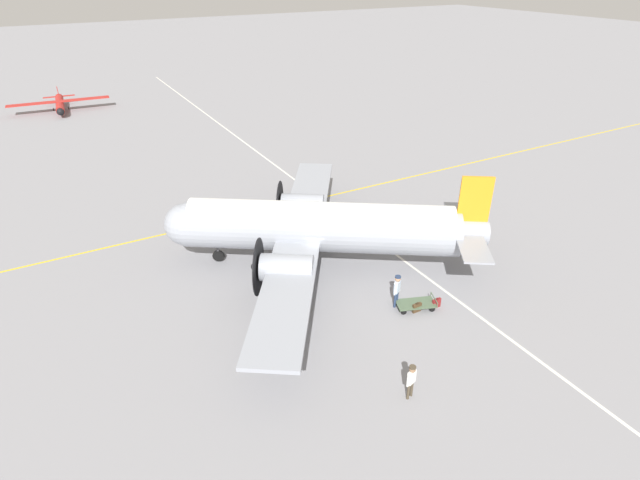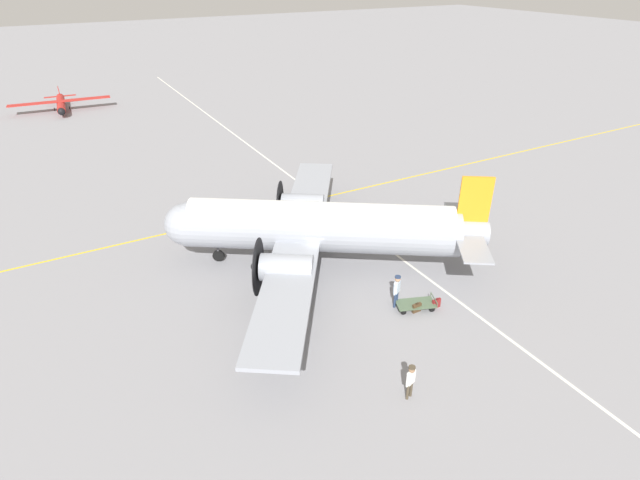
# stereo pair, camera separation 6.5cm
# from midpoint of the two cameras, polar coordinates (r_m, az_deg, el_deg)

# --- Properties ---
(ground_plane) EXTENTS (300.00, 300.00, 0.00)m
(ground_plane) POSITION_cam_midpoint_polar(r_m,az_deg,el_deg) (29.36, -0.06, -2.86)
(ground_plane) COLOR gray
(apron_line_eastwest) EXTENTS (120.00, 0.16, 0.01)m
(apron_line_eastwest) POSITION_cam_midpoint_polar(r_m,az_deg,el_deg) (35.92, -6.54, 3.30)
(apron_line_eastwest) COLOR gold
(apron_line_eastwest) RESTS_ON ground_plane
(apron_line_northsouth) EXTENTS (0.16, 120.00, 0.01)m
(apron_line_northsouth) POSITION_cam_midpoint_polar(r_m,az_deg,el_deg) (31.54, 7.27, -0.66)
(apron_line_northsouth) COLOR silver
(apron_line_northsouth) RESTS_ON ground_plane
(airliner_main) EXTENTS (17.39, 19.70, 5.81)m
(airliner_main) POSITION_cam_midpoint_polar(r_m,az_deg,el_deg) (28.13, -0.93, 1.55)
(airliner_main) COLOR #9399A3
(airliner_main) RESTS_ON ground_plane
(crew_foreground) EXTENTS (0.55, 0.34, 1.67)m
(crew_foreground) POSITION_cam_midpoint_polar(r_m,az_deg,el_deg) (20.98, 10.32, -15.27)
(crew_foreground) COLOR #473D2D
(crew_foreground) RESTS_ON ground_plane
(passenger_boarding) EXTENTS (0.56, 0.41, 1.83)m
(passenger_boarding) POSITION_cam_midpoint_polar(r_m,az_deg,el_deg) (25.68, 8.73, -5.38)
(passenger_boarding) COLOR navy
(passenger_boarding) RESTS_ON ground_plane
(suitcase_near_door) EXTENTS (0.48, 0.14, 0.55)m
(suitcase_near_door) POSITION_cam_midpoint_polar(r_m,az_deg,el_deg) (26.49, 13.10, -7.04)
(suitcase_near_door) COLOR maroon
(suitcase_near_door) RESTS_ON ground_plane
(suitcase_upright_spare) EXTENTS (0.49, 0.14, 0.53)m
(suitcase_upright_spare) POSITION_cam_midpoint_polar(r_m,az_deg,el_deg) (25.99, 10.94, -7.60)
(suitcase_upright_spare) COLOR #47331E
(suitcase_upright_spare) RESTS_ON ground_plane
(baggage_cart) EXTENTS (2.20, 1.62, 0.56)m
(baggage_cart) POSITION_cam_midpoint_polar(r_m,az_deg,el_deg) (26.20, 10.87, -7.18)
(baggage_cart) COLOR #4C6047
(baggage_cart) RESTS_ON ground_plane
(light_aircraft_distant) EXTENTS (11.15, 8.28, 2.11)m
(light_aircraft_distant) POSITION_cam_midpoint_polar(r_m,az_deg,el_deg) (68.52, -27.63, 13.60)
(light_aircraft_distant) COLOR #B2231E
(light_aircraft_distant) RESTS_ON ground_plane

